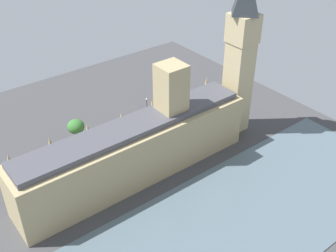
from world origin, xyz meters
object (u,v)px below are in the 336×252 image
Objects in this scene: double_decker_bus_under_trees at (158,125)px; car_yellow_cab_trailing at (112,144)px; plane_tree_kerbside at (76,127)px; pedestrian_far_end at (40,192)px; pedestrian_by_river_gate at (178,131)px; pedestrian_leading at (179,129)px; parliament_building at (139,147)px; street_lamp_corner at (147,104)px; clock_tower at (241,51)px; plane_tree_near_tower at (164,94)px; car_silver_midblock at (86,157)px; double_decker_bus_opposite_hall at (48,171)px.

double_decker_bus_under_trees is 2.37× the size of car_yellow_cab_trailing.
car_yellow_cab_trailing is 12.04m from plane_tree_kerbside.
pedestrian_far_end is 46.69m from pedestrian_by_river_gate.
pedestrian_leading is at bearing 74.37° from car_yellow_cab_trailing.
pedestrian_far_end is at bearing -28.68° from pedestrian_leading.
pedestrian_leading is at bearing -115.21° from plane_tree_kerbside.
parliament_building is 25.60m from pedestrian_leading.
pedestrian_by_river_gate is at bearing 71.32° from car_yellow_cab_trailing.
pedestrian_by_river_gate is at bearing -173.53° from street_lamp_corner.
pedestrian_leading is at bearing 58.24° from clock_tower.
clock_tower is 31.65m from pedestrian_leading.
double_decker_bus_under_trees is 1.55× the size of street_lamp_corner.
plane_tree_kerbside is (23.61, 7.02, -2.83)m from parliament_building.
car_yellow_cab_trailing is at bearing 106.44° from plane_tree_near_tower.
plane_tree_kerbside is (10.16, 23.41, 3.49)m from double_decker_bus_under_trees.
pedestrian_far_end is 24.43m from plane_tree_kerbside.
parliament_building is at bearing 136.09° from pedestrian_far_end.
plane_tree_near_tower is at bearing -90.51° from plane_tree_kerbside.
plane_tree_kerbside is (9.07, -1.97, 5.24)m from car_silver_midblock.
clock_tower is 11.92× the size of car_silver_midblock.
parliament_building is 24.79m from plane_tree_kerbside.
car_silver_midblock is 29.91m from street_lamp_corner.
plane_tree_near_tower is 7.39m from street_lamp_corner.
double_decker_bus_under_trees is at bearing -113.47° from plane_tree_kerbside.
double_decker_bus_opposite_hall reaches higher than car_silver_midblock.
plane_tree_near_tower is 1.22× the size of street_lamp_corner.
pedestrian_by_river_gate is at bearing 62.50° from clock_tower.
street_lamp_corner is at bearing -39.25° from parliament_building.
double_decker_bus_under_trees is 10.73m from street_lamp_corner.
parliament_building is 15.28× the size of car_yellow_cab_trailing.
pedestrian_leading is 0.19× the size of plane_tree_kerbside.
plane_tree_near_tower is at bearing 142.91° from pedestrian_by_river_gate.
pedestrian_by_river_gate is (0.11, -46.69, -0.01)m from pedestrian_far_end.
parliament_building is 30.73m from street_lamp_corner.
pedestrian_leading is 14.55m from street_lamp_corner.
clock_tower is at bearing 118.38° from pedestrian_leading.
double_decker_bus_opposite_hall is at bearing 104.19° from street_lamp_corner.
street_lamp_corner is at bearing 170.85° from pedestrian_by_river_gate.
car_silver_midblock reaches higher than pedestrian_by_river_gate.
plane_tree_kerbside reaches higher than car_silver_midblock.
plane_tree_kerbside is at bearing 89.49° from plane_tree_near_tower.
parliament_building is at bearing 131.51° from double_decker_bus_under_trees.
plane_tree_kerbside is at bearing 127.72° from double_decker_bus_opposite_hall.
car_silver_midblock is at bearing 31.75° from parliament_building.
parliament_building reaches higher than car_yellow_cab_trailing.
plane_tree_near_tower is at bearing -138.04° from pedestrian_leading.
plane_tree_near_tower is at bearing 103.72° from double_decker_bus_opposite_hall.
double_decker_bus_under_trees is at bearing 81.46° from car_yellow_cab_trailing.
pedestrian_far_end is (-4.55, 42.16, -1.87)m from double_decker_bus_under_trees.
double_decker_bus_opposite_hall reaches higher than pedestrian_by_river_gate.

